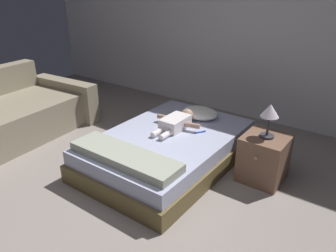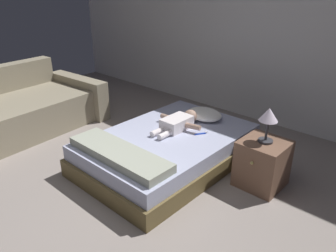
{
  "view_description": "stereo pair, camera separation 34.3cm",
  "coord_description": "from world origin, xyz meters",
  "px_view_note": "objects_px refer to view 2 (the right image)",
  "views": [
    {
      "loc": [
        1.65,
        -1.39,
        1.88
      ],
      "look_at": [
        -0.22,
        1.17,
        0.45
      ],
      "focal_mm": 35.0,
      "sensor_mm": 36.0,
      "label": 1
    },
    {
      "loc": [
        1.91,
        -1.17,
        1.88
      ],
      "look_at": [
        -0.22,
        1.17,
        0.45
      ],
      "focal_mm": 35.0,
      "sensor_mm": 36.0,
      "label": 2
    }
  ],
  "objects_px": {
    "toothbrush": "(201,133)",
    "couch": "(19,110)",
    "pillow": "(204,114)",
    "lamp": "(269,117)",
    "bed": "(168,149)",
    "nightstand": "(262,163)",
    "baby": "(179,122)"
  },
  "relations": [
    {
      "from": "toothbrush",
      "to": "couch",
      "type": "relative_size",
      "value": 0.06
    },
    {
      "from": "bed",
      "to": "toothbrush",
      "type": "xyz_separation_m",
      "value": [
        0.26,
        0.25,
        0.18
      ]
    },
    {
      "from": "bed",
      "to": "toothbrush",
      "type": "height_order",
      "value": "toothbrush"
    },
    {
      "from": "bed",
      "to": "lamp",
      "type": "height_order",
      "value": "lamp"
    },
    {
      "from": "pillow",
      "to": "lamp",
      "type": "distance_m",
      "value": 1.02
    },
    {
      "from": "baby",
      "to": "lamp",
      "type": "distance_m",
      "value": 1.04
    },
    {
      "from": "toothbrush",
      "to": "nightstand",
      "type": "distance_m",
      "value": 0.71
    },
    {
      "from": "bed",
      "to": "toothbrush",
      "type": "bearing_deg",
      "value": 43.77
    },
    {
      "from": "toothbrush",
      "to": "nightstand",
      "type": "relative_size",
      "value": 0.27
    },
    {
      "from": "baby",
      "to": "toothbrush",
      "type": "xyz_separation_m",
      "value": [
        0.29,
        0.04,
        -0.06
      ]
    },
    {
      "from": "baby",
      "to": "toothbrush",
      "type": "bearing_deg",
      "value": 7.87
    },
    {
      "from": "bed",
      "to": "toothbrush",
      "type": "relative_size",
      "value": 14.59
    },
    {
      "from": "toothbrush",
      "to": "bed",
      "type": "bearing_deg",
      "value": -136.23
    },
    {
      "from": "pillow",
      "to": "bed",
      "type": "bearing_deg",
      "value": -93.61
    },
    {
      "from": "bed",
      "to": "lamp",
      "type": "xyz_separation_m",
      "value": [
        0.96,
        0.31,
        0.55
      ]
    },
    {
      "from": "pillow",
      "to": "couch",
      "type": "relative_size",
      "value": 0.21
    },
    {
      "from": "toothbrush",
      "to": "couch",
      "type": "height_order",
      "value": "couch"
    },
    {
      "from": "pillow",
      "to": "couch",
      "type": "distance_m",
      "value": 2.46
    },
    {
      "from": "bed",
      "to": "baby",
      "type": "distance_m",
      "value": 0.32
    },
    {
      "from": "bed",
      "to": "pillow",
      "type": "height_order",
      "value": "pillow"
    },
    {
      "from": "couch",
      "to": "lamp",
      "type": "height_order",
      "value": "lamp"
    },
    {
      "from": "bed",
      "to": "pillow",
      "type": "bearing_deg",
      "value": 86.39
    },
    {
      "from": "toothbrush",
      "to": "lamp",
      "type": "xyz_separation_m",
      "value": [
        0.7,
        0.06,
        0.37
      ]
    },
    {
      "from": "pillow",
      "to": "nightstand",
      "type": "xyz_separation_m",
      "value": [
        0.92,
        -0.29,
        -0.17
      ]
    },
    {
      "from": "bed",
      "to": "nightstand",
      "type": "height_order",
      "value": "nightstand"
    },
    {
      "from": "couch",
      "to": "nightstand",
      "type": "height_order",
      "value": "couch"
    },
    {
      "from": "bed",
      "to": "couch",
      "type": "bearing_deg",
      "value": -161.6
    },
    {
      "from": "toothbrush",
      "to": "couch",
      "type": "bearing_deg",
      "value": -158.05
    },
    {
      "from": "toothbrush",
      "to": "lamp",
      "type": "bearing_deg",
      "value": 4.66
    },
    {
      "from": "pillow",
      "to": "baby",
      "type": "bearing_deg",
      "value": -99.62
    },
    {
      "from": "couch",
      "to": "nightstand",
      "type": "distance_m",
      "value": 3.17
    },
    {
      "from": "baby",
      "to": "lamp",
      "type": "relative_size",
      "value": 1.93
    }
  ]
}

